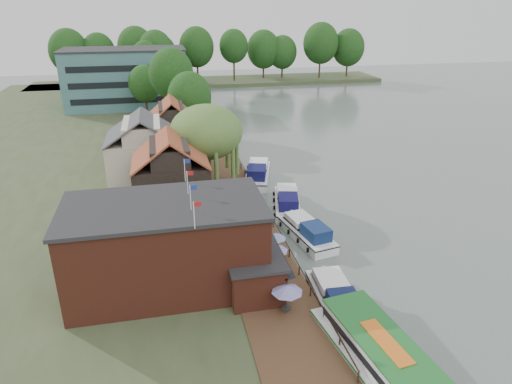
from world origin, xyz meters
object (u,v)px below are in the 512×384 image
umbrella_2 (274,257)px  cruiser_0 (337,297)px  hotel_block (126,78)px  umbrella_1 (278,276)px  umbrella_5 (255,215)px  umbrella_0 (287,299)px  umbrella_4 (250,232)px  cottage_b (144,148)px  cruiser_3 (258,171)px  cruiser_1 (307,229)px  pub (192,243)px  cottage_c (172,128)px  tour_boat (390,369)px  umbrella_3 (275,245)px  swan (365,364)px  cruiser_2 (287,199)px  willow (207,148)px  cottage_a (171,173)px

umbrella_2 → cruiser_0: size_ratio=0.24×
hotel_block → umbrella_1: hotel_block is taller
umbrella_5 → cruiser_0: umbrella_5 is taller
umbrella_0 → umbrella_4: 10.88m
umbrella_0 → umbrella_5: (0.65, 14.37, 0.00)m
cottage_b → cruiser_0: 33.37m
hotel_block → cottage_b: bearing=-85.0°
cottage_b → cruiser_3: size_ratio=0.91×
umbrella_4 → cruiser_1: size_ratio=0.26×
pub → umbrella_0: 8.74m
cottage_c → umbrella_1: bearing=-80.0°
hotel_block → cruiser_3: (18.58, -47.03, -5.86)m
umbrella_1 → umbrella_4: same height
umbrella_1 → cottage_c: bearing=100.0°
cruiser_0 → tour_boat: size_ratio=0.68×
cottage_c → cruiser_1: 29.98m
pub → umbrella_2: pub is taller
umbrella_5 → cruiser_1: (4.98, -1.97, -1.14)m
cottage_c → umbrella_3: bearing=-76.7°
swan → cruiser_2: bearing=86.1°
umbrella_0 → cruiser_1: size_ratio=0.25×
cruiser_3 → pub: bearing=-97.5°
umbrella_2 → umbrella_4: bearing=102.5°
umbrella_5 → cruiser_0: size_ratio=0.24×
willow → umbrella_3: size_ratio=4.39×
willow → umbrella_1: (2.96, -22.58, -3.93)m
umbrella_2 → cruiser_2: umbrella_2 is taller
umbrella_0 → swan: bearing=-52.6°
umbrella_1 → cruiser_2: 17.76m
pub → cruiser_2: pub is taller
cruiser_0 → cruiser_3: cruiser_3 is taller
umbrella_3 → cruiser_0: bearing=-66.3°
cottage_a → cruiser_0: bearing=-59.5°
umbrella_5 → swan: bearing=-80.3°
hotel_block → cruiser_0: hotel_block is taller
cruiser_2 → pub: bearing=-116.7°
pub → cruiser_1: 14.16m
tour_boat → umbrella_4: bearing=98.0°
cruiser_2 → swan: 25.15m
cottage_a → umbrella_3: (8.47, -12.60, -2.96)m
willow → tour_boat: willow is taller
umbrella_0 → swan: 6.88m
umbrella_0 → cottage_b: bearing=108.6°
hotel_block → tour_boat: size_ratio=1.76×
willow → umbrella_4: size_ratio=4.30×
pub → cruiser_0: size_ratio=2.03×
umbrella_1 → umbrella_3: bearing=78.5°
willow → cottage_b: bearing=146.3°
willow → umbrella_1: 23.11m
willow → umbrella_4: 15.41m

